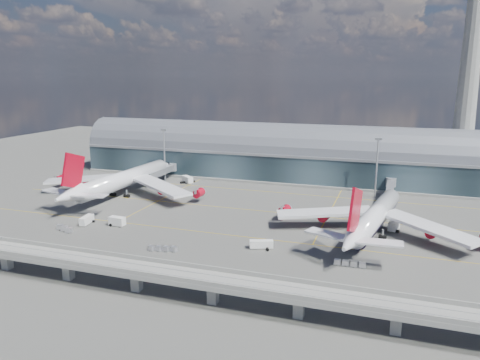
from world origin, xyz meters
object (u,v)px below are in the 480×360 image
(service_truck_0, at_px, (87,220))
(service_truck_5, at_px, (188,180))
(floodlight_mast_right, at_px, (377,166))
(cargo_train_1, at_px, (162,249))
(airliner_left, at_px, (122,180))
(cargo_train_2, at_px, (350,264))
(service_truck_2, at_px, (261,244))
(airliner_right, at_px, (374,218))
(floodlight_mast_left, at_px, (164,154))
(cargo_train_0, at_px, (64,229))
(control_tower, at_px, (469,74))
(service_truck_4, at_px, (394,226))
(service_truck_1, at_px, (117,221))

(service_truck_0, xyz_separation_m, service_truck_5, (6.51, 69.36, 0.23))
(floodlight_mast_right, height_order, service_truck_5, floodlight_mast_right)
(service_truck_5, xyz_separation_m, cargo_train_1, (31.03, -83.90, -0.92))
(airliner_left, bearing_deg, cargo_train_2, -21.79)
(service_truck_0, height_order, service_truck_5, service_truck_5)
(service_truck_2, xyz_separation_m, cargo_train_2, (26.74, -5.15, -0.57))
(airliner_right, bearing_deg, floodlight_mast_left, 163.40)
(floodlight_mast_right, bearing_deg, cargo_train_0, -140.45)
(control_tower, height_order, service_truck_2, control_tower)
(service_truck_4, distance_m, cargo_train_0, 110.78)
(airliner_left, relative_size, cargo_train_1, 8.67)
(airliner_right, relative_size, service_truck_2, 9.66)
(service_truck_0, xyz_separation_m, service_truck_1, (11.31, 1.69, 0.17))
(service_truck_1, bearing_deg, airliner_left, 33.33)
(service_truck_4, bearing_deg, service_truck_5, 172.00)
(floodlight_mast_right, relative_size, cargo_train_0, 3.30)
(floodlight_mast_right, distance_m, cargo_train_2, 79.44)
(service_truck_0, height_order, service_truck_2, service_truck_0)
(service_truck_0, relative_size, service_truck_1, 1.24)
(airliner_right, height_order, service_truck_0, airliner_right)
(service_truck_2, height_order, cargo_train_1, service_truck_2)
(floodlight_mast_left, distance_m, service_truck_0, 71.70)
(airliner_left, xyz_separation_m, cargo_train_2, (101.60, -46.30, -6.14))
(cargo_train_1, bearing_deg, service_truck_5, 32.33)
(service_truck_1, bearing_deg, service_truck_5, 7.11)
(service_truck_1, bearing_deg, cargo_train_1, -118.70)
(service_truck_2, distance_m, service_truck_5, 92.76)
(service_truck_0, bearing_deg, control_tower, 29.01)
(floodlight_mast_right, bearing_deg, cargo_train_1, -123.58)
(airliner_right, distance_m, service_truck_4, 10.19)
(service_truck_2, bearing_deg, cargo_train_2, -121.05)
(cargo_train_0, distance_m, cargo_train_1, 40.13)
(cargo_train_0, relative_size, cargo_train_2, 0.88)
(floodlight_mast_left, xyz_separation_m, airliner_left, (-4.00, -32.05, -6.73))
(service_truck_0, bearing_deg, floodlight_mast_right, 28.52)
(airliner_right, height_order, cargo_train_2, airliner_right)
(airliner_left, height_order, service_truck_5, airliner_left)
(airliner_left, relative_size, service_truck_4, 13.33)
(service_truck_5, relative_size, cargo_train_0, 0.91)
(airliner_right, xyz_separation_m, service_truck_5, (-89.67, 48.72, -4.15))
(floodlight_mast_right, xyz_separation_m, service_truck_1, (-82.61, -68.71, -11.99))
(floodlight_mast_left, relative_size, cargo_train_1, 2.81)
(service_truck_1, distance_m, cargo_train_2, 80.79)
(airliner_left, bearing_deg, airliner_right, -6.75)
(cargo_train_1, height_order, cargo_train_2, cargo_train_1)
(airliner_left, height_order, cargo_train_2, airliner_left)
(airliner_left, distance_m, service_truck_0, 40.02)
(airliner_left, bearing_deg, cargo_train_0, -77.84)
(airliner_left, distance_m, service_truck_2, 85.61)
(floodlight_mast_right, distance_m, cargo_train_0, 125.31)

